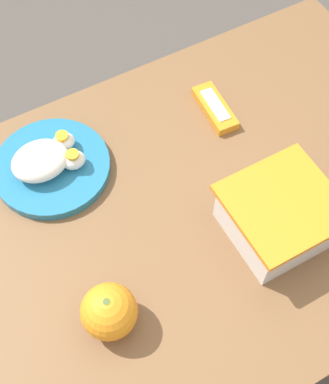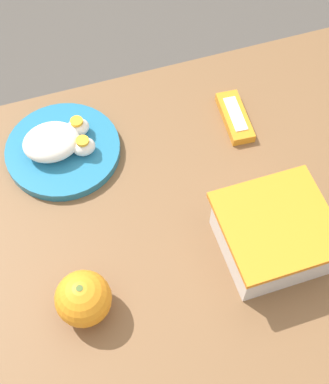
{
  "view_description": "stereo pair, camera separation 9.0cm",
  "coord_description": "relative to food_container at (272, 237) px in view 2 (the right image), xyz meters",
  "views": [
    {
      "loc": [
        0.18,
        0.37,
        1.56
      ],
      "look_at": [
        -0.05,
        -0.03,
        0.79
      ],
      "focal_mm": 50.0,
      "sensor_mm": 36.0,
      "label": 1
    },
    {
      "loc": [
        0.1,
        0.41,
        1.56
      ],
      "look_at": [
        -0.05,
        -0.03,
        0.79
      ],
      "focal_mm": 50.0,
      "sensor_mm": 36.0,
      "label": 2
    }
  ],
  "objects": [
    {
      "name": "ground_plane",
      "position": [
        0.18,
        -0.1,
        -0.8
      ],
      "size": [
        10.0,
        10.0,
        0.0
      ],
      "primitive_type": "plane",
      "color": "#4C4742"
    },
    {
      "name": "table",
      "position": [
        0.18,
        -0.1,
        -0.17
      ],
      "size": [
        1.19,
        0.67,
        0.76
      ],
      "color": "brown",
      "rests_on": "ground_plane"
    },
    {
      "name": "food_container",
      "position": [
        0.0,
        0.0,
        0.0
      ],
      "size": [
        0.17,
        0.16,
        0.09
      ],
      "color": "white",
      "rests_on": "table"
    },
    {
      "name": "orange_fruit",
      "position": [
        0.31,
        0.01,
        0.0
      ],
      "size": [
        0.09,
        0.09,
        0.09
      ],
      "color": "orange",
      "rests_on": "table"
    },
    {
      "name": "rice_plate",
      "position": [
        0.28,
        -0.29,
        -0.02
      ],
      "size": [
        0.21,
        0.21,
        0.06
      ],
      "color": "teal",
      "rests_on": "table"
    },
    {
      "name": "candy_bar",
      "position": [
        -0.05,
        -0.26,
        -0.03
      ],
      "size": [
        0.05,
        0.12,
        0.02
      ],
      "color": "orange",
      "rests_on": "table"
    }
  ]
}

